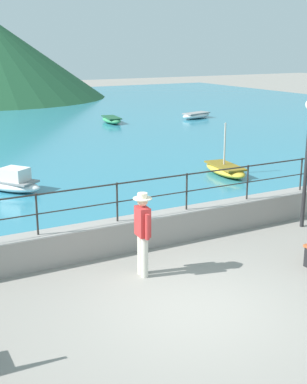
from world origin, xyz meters
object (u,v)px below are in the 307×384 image
at_px(boat_0, 11,182).
at_px(boat_4, 225,169).
at_px(boat_1, 196,115).
at_px(boat_2, 112,120).
at_px(person_walking, 143,230).

xyz_separation_m(boat_0, boat_4, (7.25, -1.56, -0.07)).
xyz_separation_m(boat_1, boat_2, (-5.50, 0.73, 0.00)).
bearing_deg(boat_2, boat_0, -126.56).
xyz_separation_m(boat_1, boat_4, (-7.34, -13.08, 0.01)).
xyz_separation_m(person_walking, boat_2, (8.34, 19.88, -0.72)).
relative_size(boat_0, boat_1, 0.98).
distance_m(boat_1, boat_4, 15.00).
distance_m(boat_0, boat_4, 7.42).
relative_size(person_walking, boat_2, 0.73).
distance_m(person_walking, boat_0, 7.70).
xyz_separation_m(boat_0, boat_2, (9.09, 12.25, -0.07)).
bearing_deg(boat_2, boat_4, -97.57).
distance_m(boat_2, boat_4, 13.93).
bearing_deg(boat_0, boat_2, 53.44).
relative_size(person_walking, boat_1, 0.71).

